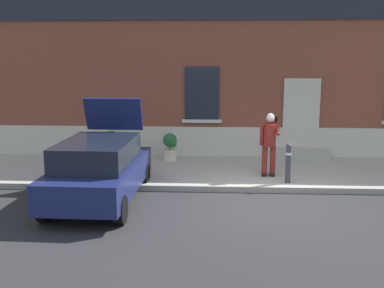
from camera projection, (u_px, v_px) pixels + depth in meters
The scene contains 10 objects.
ground_plane at pixel (265, 204), 10.68m from camera, with size 80.00×80.00×0.00m, color #232326.
sidewalk at pixel (255, 171), 13.41m from camera, with size 24.00×3.60×0.15m, color #99968E.
curb_edge at pixel (261, 189), 11.59m from camera, with size 24.00×0.12×0.15m, color gray.
building_facade at pixel (252, 45), 15.16m from camera, with size 24.00×1.52×7.50m.
entrance_stoop at pixel (301, 154), 14.79m from camera, with size 1.76×0.64×0.32m.
hatchback_car_navy at pixel (100, 169), 10.69m from camera, with size 1.87×4.10×2.34m.
bollard_near_person at pixel (288, 162), 11.83m from camera, with size 0.15×0.15×1.04m.
person_on_phone at pixel (269, 141), 12.34m from camera, with size 0.51×0.49×1.75m.
planter_charcoal at pixel (112, 143), 14.87m from camera, with size 0.44×0.44×0.86m.
planter_cream at pixel (170, 146), 14.42m from camera, with size 0.44×0.44×0.86m.
Camera 1 is at (-1.15, -10.30, 3.39)m, focal length 42.99 mm.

